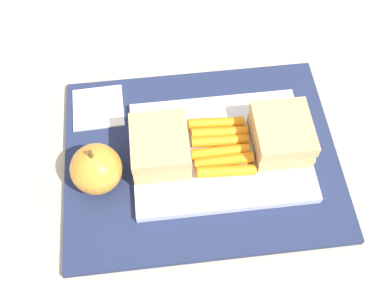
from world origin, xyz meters
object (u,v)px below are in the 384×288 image
Objects in this scene: food_tray at (220,151)px; paper_napkin at (98,108)px; sandwich_half_right at (160,146)px; sandwich_half_left at (282,134)px; apple at (96,169)px; carrot_sticks_bundle at (221,146)px.

paper_napkin is at bearing -29.93° from food_tray.
sandwich_half_left is at bearing 180.00° from sandwich_half_right.
paper_napkin is (0.00, -0.11, -0.03)m from apple.
food_tray is 3.06× the size of apple.
sandwich_half_left reaches higher than paper_napkin.
paper_napkin is (0.24, -0.09, -0.03)m from sandwich_half_left.
apple is (0.24, 0.02, -0.00)m from sandwich_half_left.
food_tray is at bearing 150.07° from paper_napkin.
apple reaches higher than sandwich_half_right.
food_tray is 0.18m from paper_napkin.
sandwich_half_right is at bearing 0.00° from sandwich_half_left.
sandwich_half_left is (-0.08, 0.00, 0.03)m from food_tray.
food_tray is 2.88× the size of sandwich_half_left.
apple reaches higher than sandwich_half_left.
sandwich_half_left reaches higher than carrot_sticks_bundle.
food_tray reaches higher than paper_napkin.
carrot_sticks_bundle is at bearing 180.00° from sandwich_half_right.
sandwich_half_right reaches higher than paper_napkin.
apple is (0.16, 0.02, 0.01)m from carrot_sticks_bundle.
food_tray is at bearing -172.05° from apple.
carrot_sticks_bundle reaches higher than paper_napkin.
sandwich_half_right is at bearing -164.62° from apple.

